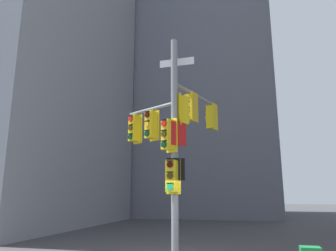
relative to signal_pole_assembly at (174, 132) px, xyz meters
name	(u,v)px	position (x,y,z in m)	size (l,w,h in m)	color
signal_pole_assembly	(174,132)	(0.00, 0.00, 0.00)	(3.28, 3.77, 7.53)	gray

